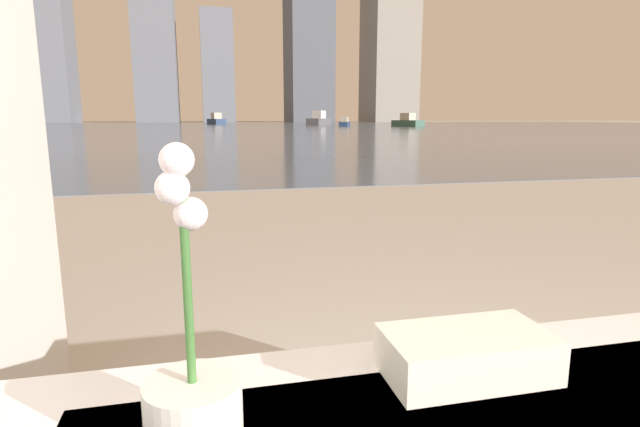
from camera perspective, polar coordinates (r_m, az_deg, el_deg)
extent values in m
cylinder|color=silver|center=(0.76, -14.20, -21.46)|extent=(0.13, 0.13, 0.10)
cylinder|color=#38662D|center=(0.68, -15.00, -6.86)|extent=(0.01, 0.01, 0.30)
sphere|color=silver|center=(0.65, -16.07, 5.92)|extent=(0.04, 0.04, 0.04)
sphere|color=silver|center=(0.65, -16.53, 2.82)|extent=(0.04, 0.04, 0.04)
sphere|color=silver|center=(0.66, -14.57, -0.02)|extent=(0.04, 0.04, 0.04)
cube|color=silver|center=(0.97, 16.34, -16.20)|extent=(0.29, 0.16, 0.04)
cube|color=silver|center=(0.95, 16.48, -14.05)|extent=(0.29, 0.16, 0.04)
cube|color=slate|center=(61.82, -12.98, 9.69)|extent=(180.00, 110.00, 0.01)
cube|color=#4C4C51|center=(68.68, -0.13, 10.44)|extent=(4.31, 5.31, 0.91)
cube|color=silver|center=(68.68, -0.13, 11.25)|extent=(2.14, 2.33, 1.04)
cube|color=navy|center=(79.59, -11.75, 10.24)|extent=(2.85, 4.97, 0.82)
cube|color=#B2A893|center=(79.59, -11.78, 10.88)|extent=(1.62, 2.02, 0.94)
cube|color=navy|center=(60.06, 2.83, 10.18)|extent=(2.09, 3.09, 0.51)
cube|color=#B2A893|center=(60.06, 2.84, 10.70)|extent=(1.11, 1.30, 0.59)
cube|color=#335647|center=(58.66, 9.98, 10.11)|extent=(2.68, 4.29, 0.71)
cube|color=#B2A893|center=(58.66, 10.00, 10.85)|extent=(1.47, 1.78, 0.81)
cube|color=slate|center=(123.11, -29.51, 17.11)|extent=(11.95, 10.89, 34.49)
cube|color=slate|center=(118.41, -11.64, 16.04)|extent=(7.05, 7.38, 24.20)
cube|color=#4C515B|center=(122.29, -1.37, 20.88)|extent=(9.66, 13.18, 44.51)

